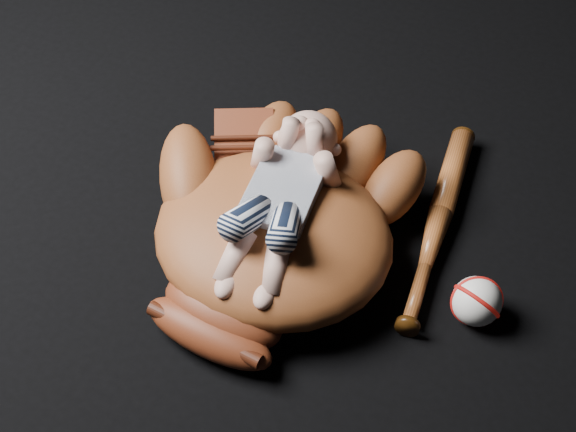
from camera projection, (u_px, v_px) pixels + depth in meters
The scene contains 4 objects.
baseball_glove at pixel (273, 228), 1.38m from camera, with size 0.48×0.54×0.17m, color brown, non-canonical shape.
newborn_baby at pixel (277, 202), 1.34m from camera, with size 0.17×0.37×0.15m, color #D39C88, non-canonical shape.
baseball_bat at pixel (437, 225), 1.47m from camera, with size 0.04×0.45×0.04m, color #94471C, non-canonical shape.
baseball at pixel (477, 301), 1.34m from camera, with size 0.08×0.08×0.08m, color white.
Camera 1 is at (0.39, -0.90, 1.12)m, focal length 55.00 mm.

